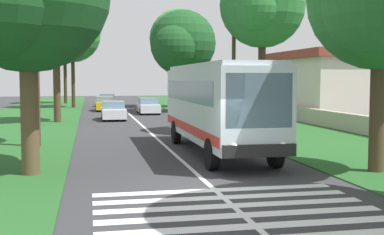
# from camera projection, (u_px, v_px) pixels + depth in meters

# --- Properties ---
(ground) EXTENTS (160.00, 160.00, 0.00)m
(ground) POSITION_uv_depth(u_px,v_px,m) (212.00, 188.00, 14.80)
(ground) COLOR #333335
(grass_verge_left) EXTENTS (120.00, 8.00, 0.04)m
(grass_verge_left) POSITION_uv_depth(u_px,v_px,m) (1.00, 136.00, 27.86)
(grass_verge_left) COLOR #235623
(grass_verge_left) RESTS_ON ground
(grass_verge_right) EXTENTS (120.00, 8.00, 0.04)m
(grass_verge_right) POSITION_uv_depth(u_px,v_px,m) (286.00, 130.00, 31.07)
(grass_verge_right) COLOR #235623
(grass_verge_right) RESTS_ON ground
(centre_line) EXTENTS (110.00, 0.16, 0.01)m
(centre_line) POSITION_uv_depth(u_px,v_px,m) (151.00, 133.00, 29.46)
(centre_line) COLOR silver
(centre_line) RESTS_ON ground
(coach_bus) EXTENTS (11.16, 2.62, 3.73)m
(coach_bus) POSITION_uv_depth(u_px,v_px,m) (217.00, 102.00, 21.54)
(coach_bus) COLOR silver
(coach_bus) RESTS_ON ground
(zebra_crossing) EXTENTS (4.95, 6.80, 0.01)m
(zebra_crossing) POSITION_uv_depth(u_px,v_px,m) (238.00, 210.00, 12.27)
(zebra_crossing) COLOR silver
(zebra_crossing) RESTS_ON ground
(trailing_car_0) EXTENTS (4.30, 1.78, 1.43)m
(trailing_car_0) POSITION_uv_depth(u_px,v_px,m) (113.00, 111.00, 39.07)
(trailing_car_0) COLOR silver
(trailing_car_0) RESTS_ON ground
(trailing_car_1) EXTENTS (4.30, 1.78, 1.43)m
(trailing_car_1) POSITION_uv_depth(u_px,v_px,m) (148.00, 106.00, 45.75)
(trailing_car_1) COLOR silver
(trailing_car_1) RESTS_ON ground
(trailing_car_2) EXTENTS (4.30, 1.78, 1.43)m
(trailing_car_2) POSITION_uv_depth(u_px,v_px,m) (105.00, 104.00, 50.04)
(trailing_car_2) COLOR gold
(trailing_car_2) RESTS_ON ground
(trailing_car_3) EXTENTS (4.30, 1.78, 1.43)m
(trailing_car_3) POSITION_uv_depth(u_px,v_px,m) (107.00, 101.00, 57.78)
(trailing_car_3) COLOR gray
(trailing_car_3) RESTS_ON ground
(roadside_tree_left_0) EXTENTS (7.32, 5.93, 10.75)m
(roadside_tree_left_0) POSITION_uv_depth(u_px,v_px,m) (71.00, 36.00, 54.59)
(roadside_tree_left_0) COLOR #3D2D1E
(roadside_tree_left_0) RESTS_ON grass_verge_left
(roadside_tree_left_1) EXTENTS (6.47, 5.22, 10.25)m
(roadside_tree_left_1) POSITION_uv_depth(u_px,v_px,m) (63.00, 43.00, 63.89)
(roadside_tree_left_1) COLOR #3D2D1E
(roadside_tree_left_1) RESTS_ON grass_verge_left
(roadside_tree_left_3) EXTENTS (6.43, 5.33, 9.34)m
(roadside_tree_left_3) POSITION_uv_depth(u_px,v_px,m) (54.00, 30.00, 36.45)
(roadside_tree_left_3) COLOR #4C3826
(roadside_tree_left_3) RESTS_ON grass_verge_left
(roadside_tree_right_0) EXTENTS (5.63, 4.84, 9.67)m
(roadside_tree_right_0) POSITION_uv_depth(u_px,v_px,m) (260.00, 8.00, 29.08)
(roadside_tree_right_0) COLOR #3D2D1E
(roadside_tree_right_0) RESTS_ON grass_verge_right
(roadside_tree_right_2) EXTENTS (5.75, 4.89, 8.19)m
(roadside_tree_right_2) POSITION_uv_depth(u_px,v_px,m) (378.00, 0.00, 16.63)
(roadside_tree_right_2) COLOR #4C3826
(roadside_tree_right_2) RESTS_ON grass_verge_right
(roadside_tree_right_3) EXTENTS (7.37, 6.19, 9.53)m
(roadside_tree_right_3) POSITION_uv_depth(u_px,v_px,m) (181.00, 45.00, 48.06)
(roadside_tree_right_3) COLOR #4C3826
(roadside_tree_right_3) RESTS_ON grass_verge_right
(roadside_tree_right_4) EXTENTS (7.93, 6.52, 10.65)m
(roadside_tree_right_4) POSITION_uv_depth(u_px,v_px,m) (178.00, 41.00, 56.02)
(roadside_tree_right_4) COLOR brown
(roadside_tree_right_4) RESTS_ON grass_verge_right
(utility_pole) EXTENTS (0.24, 1.40, 7.46)m
(utility_pole) POSITION_uv_depth(u_px,v_px,m) (234.00, 66.00, 31.34)
(utility_pole) COLOR #473828
(utility_pole) RESTS_ON grass_verge_right
(roadside_wall) EXTENTS (70.00, 0.40, 1.04)m
(roadside_wall) POSITION_uv_depth(u_px,v_px,m) (305.00, 115.00, 36.58)
(roadside_wall) COLOR #B2A893
(roadside_wall) RESTS_ON grass_verge_right
(roadside_building) EXTENTS (11.75, 9.62, 5.30)m
(roadside_building) POSITION_uv_depth(u_px,v_px,m) (342.00, 84.00, 41.59)
(roadside_building) COLOR beige
(roadside_building) RESTS_ON ground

